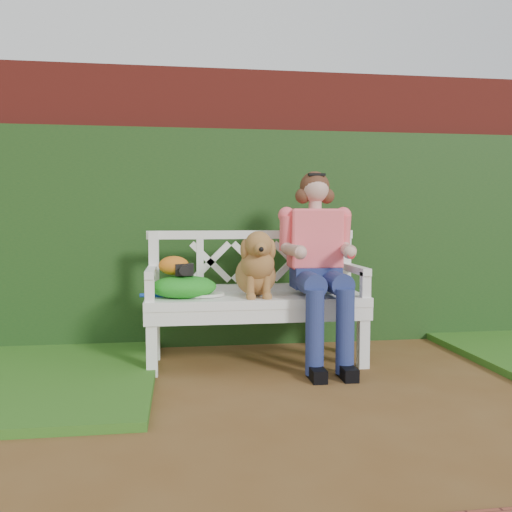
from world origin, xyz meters
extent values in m
plane|color=brown|center=(0.00, 0.00, 0.00)|extent=(60.00, 60.00, 0.00)
cube|color=maroon|center=(0.00, 1.90, 1.10)|extent=(10.00, 0.30, 2.20)
cube|color=#244517|center=(0.00, 1.68, 0.85)|extent=(10.00, 0.18, 1.70)
cube|color=black|center=(-0.91, 0.98, 0.67)|extent=(0.12, 0.09, 0.08)
ellipsoid|color=#CB6A17|center=(-0.98, 1.01, 0.69)|extent=(0.23, 0.20, 0.13)
camera|label=1|loc=(-0.94, -2.64, 1.01)|focal=38.00mm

